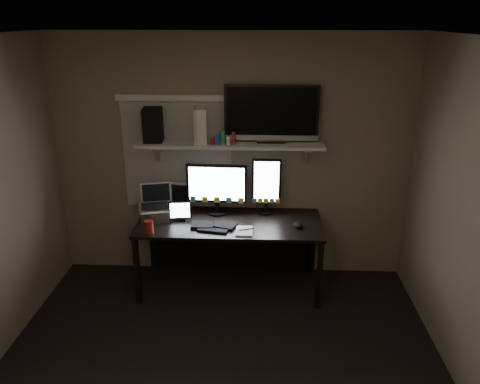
# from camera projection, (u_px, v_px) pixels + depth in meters

# --- Properties ---
(ceiling) EXTENTS (3.60, 3.60, 0.00)m
(ceiling) POSITION_uv_depth(u_px,v_px,m) (210.00, 39.00, 2.63)
(ceiling) COLOR silver
(ceiling) RESTS_ON back_wall
(back_wall) EXTENTS (3.60, 0.00, 3.60)m
(back_wall) POSITION_uv_depth(u_px,v_px,m) (232.00, 160.00, 4.75)
(back_wall) COLOR #6D5F4E
(back_wall) RESTS_ON floor
(window_blinds) EXTENTS (1.10, 0.02, 1.10)m
(window_blinds) POSITION_uv_depth(u_px,v_px,m) (177.00, 155.00, 4.74)
(window_blinds) COLOR #B1AD9E
(window_blinds) RESTS_ON back_wall
(desk) EXTENTS (1.80, 0.75, 0.73)m
(desk) POSITION_uv_depth(u_px,v_px,m) (231.00, 233.00, 4.76)
(desk) COLOR black
(desk) RESTS_ON floor
(wall_shelf) EXTENTS (1.80, 0.35, 0.03)m
(wall_shelf) POSITION_uv_depth(u_px,v_px,m) (230.00, 144.00, 4.51)
(wall_shelf) COLOR beige
(wall_shelf) RESTS_ON back_wall
(monitor_landscape) EXTENTS (0.61, 0.09, 0.53)m
(monitor_landscape) POSITION_uv_depth(u_px,v_px,m) (217.00, 189.00, 4.69)
(monitor_landscape) COLOR black
(monitor_landscape) RESTS_ON desk
(monitor_portrait) EXTENTS (0.29, 0.06, 0.58)m
(monitor_portrait) POSITION_uv_depth(u_px,v_px,m) (266.00, 186.00, 4.69)
(monitor_portrait) COLOR black
(monitor_portrait) RESTS_ON desk
(keyboard) EXTENTS (0.46, 0.24, 0.03)m
(keyboard) POSITION_uv_depth(u_px,v_px,m) (214.00, 225.00, 4.48)
(keyboard) COLOR black
(keyboard) RESTS_ON desk
(mouse) EXTENTS (0.11, 0.14, 0.04)m
(mouse) POSITION_uv_depth(u_px,v_px,m) (298.00, 225.00, 4.46)
(mouse) COLOR black
(mouse) RESTS_ON desk
(notepad) EXTENTS (0.16, 0.22, 0.01)m
(notepad) POSITION_uv_depth(u_px,v_px,m) (244.00, 231.00, 4.37)
(notepad) COLOR silver
(notepad) RESTS_ON desk
(tablet) EXTENTS (0.24, 0.12, 0.20)m
(tablet) POSITION_uv_depth(u_px,v_px,m) (180.00, 211.00, 4.58)
(tablet) COLOR black
(tablet) RESTS_ON desk
(file_sorter) EXTENTS (0.25, 0.15, 0.29)m
(file_sorter) POSITION_uv_depth(u_px,v_px,m) (177.00, 196.00, 4.84)
(file_sorter) COLOR black
(file_sorter) RESTS_ON desk
(laptop) EXTENTS (0.36, 0.31, 0.34)m
(laptop) POSITION_uv_depth(u_px,v_px,m) (154.00, 204.00, 4.57)
(laptop) COLOR #ACACB1
(laptop) RESTS_ON desk
(cup) EXTENTS (0.09, 0.09, 0.12)m
(cup) POSITION_uv_depth(u_px,v_px,m) (149.00, 227.00, 4.33)
(cup) COLOR maroon
(cup) RESTS_ON desk
(sticky_notes) EXTENTS (0.34, 0.27, 0.00)m
(sticky_notes) POSITION_uv_depth(u_px,v_px,m) (210.00, 227.00, 4.46)
(sticky_notes) COLOR #F0EA41
(sticky_notes) RESTS_ON desk
(tv) EXTENTS (0.90, 0.16, 0.54)m
(tv) POSITION_uv_depth(u_px,v_px,m) (271.00, 114.00, 4.44)
(tv) COLOR black
(tv) RESTS_ON wall_shelf
(game_console) EXTENTS (0.15, 0.29, 0.33)m
(game_console) POSITION_uv_depth(u_px,v_px,m) (200.00, 125.00, 4.48)
(game_console) COLOR beige
(game_console) RESTS_ON wall_shelf
(speaker) EXTENTS (0.19, 0.23, 0.32)m
(speaker) POSITION_uv_depth(u_px,v_px,m) (153.00, 125.00, 4.49)
(speaker) COLOR black
(speaker) RESTS_ON wall_shelf
(bottles) EXTENTS (0.23, 0.06, 0.14)m
(bottles) POSITION_uv_depth(u_px,v_px,m) (223.00, 137.00, 4.41)
(bottles) COLOR #A50F0C
(bottles) RESTS_ON wall_shelf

